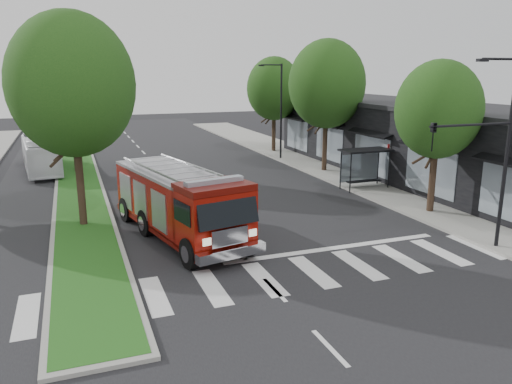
# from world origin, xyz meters

# --- Properties ---
(ground) EXTENTS (140.00, 140.00, 0.00)m
(ground) POSITION_xyz_m (0.00, 0.00, 0.00)
(ground) COLOR black
(ground) RESTS_ON ground
(sidewalk_right) EXTENTS (5.00, 80.00, 0.15)m
(sidewalk_right) POSITION_xyz_m (12.50, 10.00, 0.07)
(sidewalk_right) COLOR gray
(sidewalk_right) RESTS_ON ground
(median) EXTENTS (3.00, 50.00, 0.15)m
(median) POSITION_xyz_m (-6.00, 18.00, 0.08)
(median) COLOR gray
(median) RESTS_ON ground
(storefront_row) EXTENTS (8.00, 30.00, 5.00)m
(storefront_row) POSITION_xyz_m (17.00, 10.00, 2.50)
(storefront_row) COLOR black
(storefront_row) RESTS_ON ground
(bus_shelter) EXTENTS (3.20, 1.60, 2.61)m
(bus_shelter) POSITION_xyz_m (11.20, 8.15, 2.04)
(bus_shelter) COLOR black
(bus_shelter) RESTS_ON ground
(tree_right_near) EXTENTS (4.40, 4.40, 8.05)m
(tree_right_near) POSITION_xyz_m (11.50, 2.00, 5.51)
(tree_right_near) COLOR black
(tree_right_near) RESTS_ON ground
(tree_right_mid) EXTENTS (5.60, 5.60, 9.72)m
(tree_right_mid) POSITION_xyz_m (11.50, 14.00, 6.49)
(tree_right_mid) COLOR black
(tree_right_mid) RESTS_ON ground
(tree_right_far) EXTENTS (5.00, 5.00, 8.73)m
(tree_right_far) POSITION_xyz_m (11.50, 24.00, 5.84)
(tree_right_far) COLOR black
(tree_right_far) RESTS_ON ground
(tree_median_near) EXTENTS (5.80, 5.80, 10.16)m
(tree_median_near) POSITION_xyz_m (-6.00, 6.00, 6.81)
(tree_median_near) COLOR black
(tree_median_near) RESTS_ON ground
(tree_median_far) EXTENTS (5.60, 5.60, 9.72)m
(tree_median_far) POSITION_xyz_m (-6.00, 20.00, 6.49)
(tree_median_far) COLOR black
(tree_median_far) RESTS_ON ground
(streetlight_right_near) EXTENTS (4.08, 0.22, 8.00)m
(streetlight_right_near) POSITION_xyz_m (9.61, -3.50, 4.67)
(streetlight_right_near) COLOR black
(streetlight_right_near) RESTS_ON ground
(streetlight_right_far) EXTENTS (2.11, 0.20, 8.00)m
(streetlight_right_far) POSITION_xyz_m (10.35, 20.00, 4.48)
(streetlight_right_far) COLOR black
(streetlight_right_far) RESTS_ON ground
(fire_engine) EXTENTS (4.87, 10.05, 3.35)m
(fire_engine) POSITION_xyz_m (-1.85, 2.89, 1.61)
(fire_engine) COLOR #4E0904
(fire_engine) RESTS_ON ground
(city_bus) EXTENTS (3.19, 9.59, 2.62)m
(city_bus) POSITION_xyz_m (-8.50, 21.63, 1.31)
(city_bus) COLOR white
(city_bus) RESTS_ON ground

